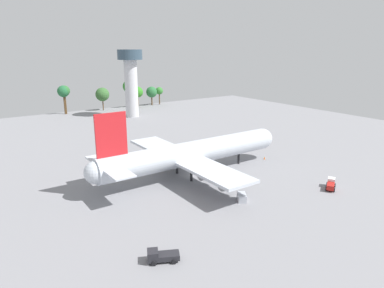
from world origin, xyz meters
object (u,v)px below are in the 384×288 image
cargo_loader (161,256)px  safety_cone_nose (264,158)px  control_tower (131,76)px  cargo_container_fore (242,197)px  fuel_truck (331,184)px  cargo_airplane (192,153)px

cargo_loader → safety_cone_nose: (53.38, 28.15, -0.62)m
control_tower → cargo_loader: bearing=-113.2°
cargo_container_fore → cargo_loader: bearing=-160.0°
fuel_truck → control_tower: control_tower is taller
control_tower → cargo_container_fore: bearing=-102.2°
cargo_loader → safety_cone_nose: cargo_loader is taller
cargo_container_fore → control_tower: 110.22m
fuel_truck → cargo_airplane: bearing=130.2°
cargo_airplane → safety_cone_nose: bearing=-3.3°
safety_cone_nose → cargo_container_fore: bearing=-145.3°
control_tower → fuel_truck: bearing=-89.9°
fuel_truck → cargo_container_fore: 24.17m
control_tower → cargo_airplane: bearing=-104.9°
cargo_airplane → fuel_truck: cargo_airplane is taller
fuel_truck → control_tower: bearing=90.1°
cargo_airplane → cargo_container_fore: 20.74m
safety_cone_nose → control_tower: 89.91m
cargo_airplane → safety_cone_nose: 27.46m
safety_cone_nose → cargo_loader: bearing=-152.2°
fuel_truck → control_tower: 115.00m
cargo_loader → control_tower: size_ratio=0.17×
cargo_container_fore → control_tower: control_tower is taller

